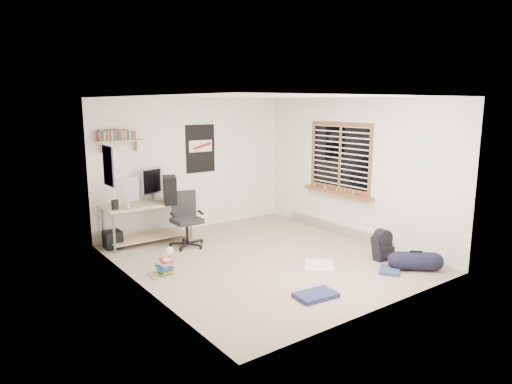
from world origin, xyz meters
TOP-DOWN VIEW (x-y plane):
  - floor at (0.00, 0.00)m, footprint 4.00×4.50m
  - ceiling at (0.00, 0.00)m, footprint 4.00×4.50m
  - back_wall at (0.00, 2.25)m, footprint 4.00×0.01m
  - left_wall at (-2.00, 0.00)m, footprint 0.01×4.50m
  - right_wall at (2.00, 0.00)m, footprint 0.01×4.50m
  - desk at (-1.12, 1.89)m, footprint 1.65×1.17m
  - monitor_left at (-1.53, 1.68)m, footprint 0.37×0.22m
  - monitor_right at (-0.97, 2.00)m, footprint 0.44×0.22m
  - pc_tower at (-0.78, 1.70)m, footprint 0.37×0.50m
  - keyboard at (-1.42, 1.78)m, footprint 0.39×0.27m
  - speaker_left at (-1.75, 1.71)m, footprint 0.10×0.10m
  - speaker_right at (-0.68, 1.78)m, footprint 0.11×0.11m
  - office_chair at (-0.69, 1.26)m, footprint 0.75×0.75m
  - wall_shelf at (-1.45, 2.14)m, footprint 0.80×0.22m
  - poster_back_wall at (0.15, 2.23)m, footprint 0.62×0.03m
  - poster_left_wall at (-1.99, 1.20)m, footprint 0.02×0.42m
  - window at (1.95, 0.30)m, footprint 0.10×1.50m
  - baseboard_heater at (1.96, 0.30)m, footprint 0.08×2.50m
  - backpack at (1.45, -1.14)m, footprint 0.31×0.26m
  - duffel_bag at (1.48, -1.73)m, footprint 0.39×0.39m
  - tshirt at (0.43, -0.81)m, footprint 0.64×0.64m
  - jeans_a at (-0.37, -1.57)m, footprint 0.56×0.39m
  - jeans_b at (1.12, -1.56)m, footprint 0.47×0.45m
  - book_stack at (-1.55, 0.29)m, footprint 0.50×0.43m
  - desk_lamp at (-1.53, 0.27)m, footprint 0.14×0.21m
  - subwoofer at (-1.75, 1.92)m, footprint 0.28×0.28m

SIDE VIEW (x-z plane):
  - floor at x=0.00m, z-range -0.01..0.00m
  - tshirt at x=0.43m, z-range 0.00..0.04m
  - jeans_b at x=1.12m, z-range 0.00..0.05m
  - jeans_a at x=-0.37m, z-range 0.00..0.06m
  - baseboard_heater at x=1.96m, z-range 0.00..0.18m
  - duffel_bag at x=1.48m, z-range -0.13..0.41m
  - subwoofer at x=-1.75m, z-range -0.02..0.30m
  - book_stack at x=-1.55m, z-range 0.00..0.30m
  - backpack at x=1.45m, z-range 0.01..0.39m
  - desk at x=-1.12m, z-range 0.02..0.71m
  - desk_lamp at x=-1.53m, z-range 0.28..0.48m
  - office_chair at x=-0.69m, z-range 0.02..0.96m
  - keyboard at x=-1.42m, z-range 0.69..0.71m
  - speaker_left at x=-1.75m, z-range 0.69..0.87m
  - speaker_right at x=-0.68m, z-range 0.69..0.89m
  - monitor_left at x=-1.53m, z-range 0.69..1.09m
  - monitor_right at x=-0.97m, z-range 0.69..1.16m
  - pc_tower at x=-0.78m, z-range 0.69..1.17m
  - back_wall at x=0.00m, z-range 0.00..2.50m
  - left_wall at x=-2.00m, z-range 0.00..2.50m
  - right_wall at x=2.00m, z-range 0.00..2.50m
  - window at x=1.95m, z-range 0.82..2.08m
  - poster_left_wall at x=-1.99m, z-range 1.20..1.80m
  - poster_back_wall at x=0.15m, z-range 1.09..2.01m
  - wall_shelf at x=-1.45m, z-range 1.66..1.90m
  - ceiling at x=0.00m, z-range 2.50..2.51m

